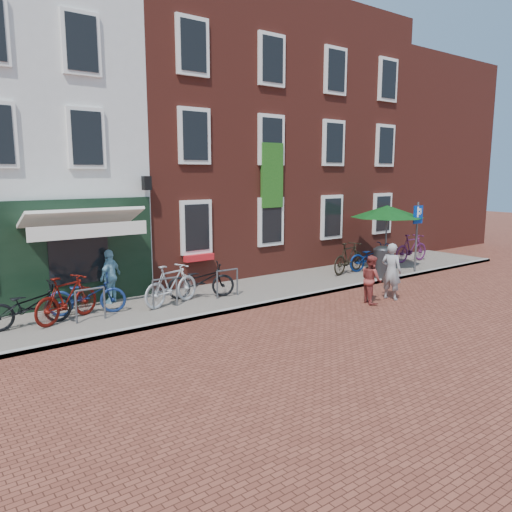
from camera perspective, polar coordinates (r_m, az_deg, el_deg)
ground at (r=13.36m, az=-2.25°, el=-6.48°), size 80.00×80.00×0.00m
sidewalk at (r=15.09m, az=-2.34°, el=-4.41°), size 24.00×3.00×0.10m
building_brick_mid at (r=19.93m, az=-9.20°, el=13.21°), size 6.00×8.00×10.00m
building_brick_right at (r=23.33m, az=4.31°, el=12.75°), size 6.00×8.00×10.00m
filler_right at (r=27.99m, az=14.58°, el=10.91°), size 7.00×8.00×9.00m
litter_bin at (r=17.68m, az=14.38°, el=-0.45°), size 0.64×0.64×1.18m
parking_sign at (r=18.92m, az=18.09°, el=3.34°), size 0.50×0.08×2.55m
parasol at (r=19.19m, az=14.88°, el=5.24°), size 2.70×2.70×2.50m
woman at (r=15.03m, az=15.32°, el=-1.72°), size 0.54×0.69×1.68m
boy at (r=14.48m, az=13.15°, el=-2.64°), size 0.74×0.82×1.39m
cafe_person at (r=14.32m, az=-16.43°, el=-2.25°), size 0.93×0.82×1.51m
bicycle_0 at (r=12.84m, az=-24.69°, el=-5.20°), size 1.96×0.71×1.02m
bicycle_1 at (r=12.95m, az=-20.96°, el=-4.58°), size 1.94×1.29×1.14m
bicycle_2 at (r=13.40m, az=-18.93°, el=-4.24°), size 2.06×1.29×1.02m
bicycle_3 at (r=13.74m, az=-9.72°, el=-3.28°), size 1.96×1.02×1.14m
bicycle_4 at (r=14.42m, az=-6.35°, el=-2.82°), size 2.06×1.35×1.02m
bicycle_5 at (r=18.13m, az=10.63°, el=-0.21°), size 1.96×0.89×1.14m
bicycle_6 at (r=18.83m, az=13.14°, el=-0.10°), size 2.04×1.04×1.02m
bicycle_7 at (r=21.12m, az=17.47°, el=0.89°), size 1.91×0.60×1.14m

